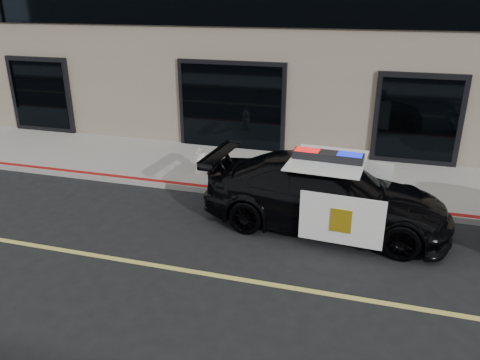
# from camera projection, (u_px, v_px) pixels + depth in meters

# --- Properties ---
(ground) EXTENTS (120.00, 120.00, 0.00)m
(ground) POSITION_uv_depth(u_px,v_px,m) (173.00, 268.00, 8.67)
(ground) COLOR black
(ground) RESTS_ON ground
(sidewalk_n) EXTENTS (60.00, 3.50, 0.15)m
(sidewalk_n) POSITION_uv_depth(u_px,v_px,m) (247.00, 170.00, 13.33)
(sidewalk_n) COLOR gray
(sidewalk_n) RESTS_ON ground
(police_car) EXTENTS (2.81, 5.49, 1.71)m
(police_car) POSITION_uv_depth(u_px,v_px,m) (325.00, 194.00, 9.98)
(police_car) COLOR black
(police_car) RESTS_ON ground
(fire_hydrant) EXTENTS (0.32, 0.45, 0.71)m
(fire_hydrant) POSITION_uv_depth(u_px,v_px,m) (200.00, 161.00, 12.82)
(fire_hydrant) COLOR white
(fire_hydrant) RESTS_ON sidewalk_n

